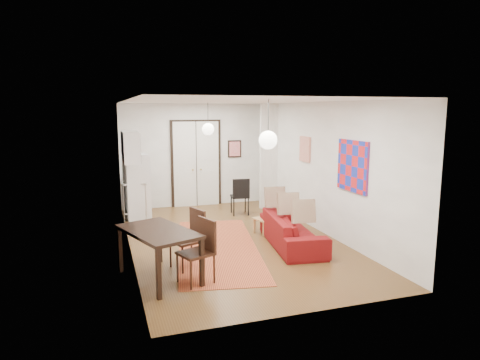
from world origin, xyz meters
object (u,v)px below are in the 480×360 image
object	(u,v)px
sofa	(292,230)
dining_table	(158,235)
fridge	(137,187)
coffee_table	(271,219)
black_side_chair	(239,192)
dining_chair_near	(186,233)
dining_chair_far	(194,245)
kitchen_counter	(136,192)

from	to	relation	value
sofa	dining_table	bearing A→B (deg)	116.06
fridge	coffee_table	bearing A→B (deg)	-45.91
fridge	black_side_chair	xyz separation A→B (m)	(2.60, -0.26, -0.25)
dining_chair_near	fridge	bearing A→B (deg)	168.02
black_side_chair	dining_chair_far	bearing A→B (deg)	70.00
dining_table	dining_chair_near	bearing A→B (deg)	40.69
dining_chair_near	kitchen_counter	bearing A→B (deg)	167.31
black_side_chair	sofa	bearing A→B (deg)	100.64
coffee_table	dining_chair_far	bearing A→B (deg)	-135.41
sofa	dining_chair_near	bearing A→B (deg)	109.40
dining_chair_near	dining_chair_far	distance (m)	0.70
fridge	dining_chair_near	distance (m)	3.69
sofa	dining_table	world-z (taller)	dining_table
dining_chair_near	black_side_chair	world-z (taller)	dining_chair_near
kitchen_counter	black_side_chair	xyz separation A→B (m)	(2.60, -0.61, -0.05)
sofa	dining_chair_far	world-z (taller)	dining_chair_far
dining_table	dining_chair_near	distance (m)	0.71
dining_chair_far	black_side_chair	bearing A→B (deg)	132.89
coffee_table	dining_chair_far	distance (m)	3.15
sofa	dining_chair_far	size ratio (longest dim) A/B	2.12
dining_table	black_side_chair	bearing A→B (deg)	55.89
dining_chair_near	sofa	bearing A→B (deg)	81.19
fridge	dining_chair_near	bearing A→B (deg)	-89.76
dining_table	fridge	bearing A→B (deg)	90.00
sofa	dining_table	size ratio (longest dim) A/B	1.28
kitchen_counter	fridge	size ratio (longest dim) A/B	0.80
fridge	black_side_chair	world-z (taller)	fridge
coffee_table	dining_chair_near	world-z (taller)	dining_chair_near
kitchen_counter	fridge	distance (m)	0.41
black_side_chair	fridge	bearing A→B (deg)	1.19
fridge	dining_table	xyz separation A→B (m)	(0.00, -4.10, -0.08)
sofa	dining_chair_near	xyz separation A→B (m)	(-2.26, -0.46, 0.28)
kitchen_counter	dining_chair_near	size ratio (longest dim) A/B	1.28
dining_chair_far	black_side_chair	xyz separation A→B (m)	(2.07, 4.09, -0.02)
dining_chair_near	dining_chair_far	xyz separation A→B (m)	(0.00, -0.70, 0.00)
kitchen_counter	fridge	xyz separation A→B (m)	(-0.00, -0.35, 0.20)
dining_chair_far	dining_chair_near	bearing A→B (deg)	159.79
sofa	coffee_table	bearing A→B (deg)	9.89
dining_chair_near	black_side_chair	size ratio (longest dim) A/B	1.05
coffee_table	dining_table	distance (m)	3.41
coffee_table	dining_table	size ratio (longest dim) A/B	0.51
kitchen_counter	dining_table	xyz separation A→B (m)	(-0.00, -4.45, 0.12)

